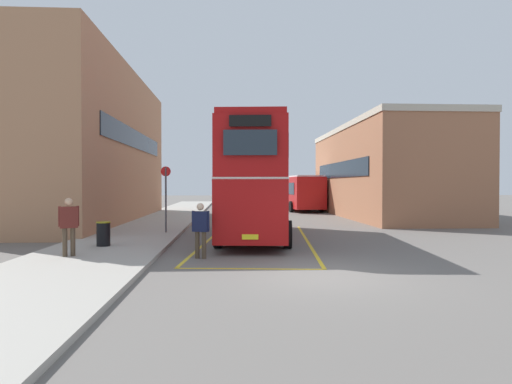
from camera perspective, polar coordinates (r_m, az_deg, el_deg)
The scene contains 11 objects.
ground_plane at distance 25.49m, azimuth 1.83°, elevation -4.17°, with size 135.60×135.60×0.00m, color #66605B.
sidewalk_left at distance 28.10m, azimuth -11.97°, elevation -3.57°, with size 4.00×57.60×0.14m, color #A39E93.
brick_building_left at distance 29.15m, azimuth -20.37°, elevation 5.45°, with size 5.44×20.03×9.18m.
depot_building_right at distance 33.05m, azimuth 15.92°, elevation 2.55°, with size 6.32×18.02×6.41m.
double_decker_bus at distance 18.92m, azimuth 0.01°, elevation 1.67°, with size 3.44×10.21×4.75m.
single_deck_bus at distance 39.34m, azimuth 5.46°, elevation 0.03°, with size 3.32×9.26×3.02m.
pedestrian_boarding at distance 13.77m, azimuth -7.15°, elevation -4.41°, with size 0.55×0.35×1.71m.
pedestrian_waiting_near at distance 14.32m, azimuth -22.95°, elevation -3.61°, with size 0.54×0.41×1.74m.
litter_bin at distance 16.35m, azimuth -19.04°, elevation -5.10°, with size 0.49×0.49×0.85m.
bus_stop_sign at distance 20.20m, azimuth -11.53°, elevation -0.14°, with size 0.44×0.08×2.95m.
bay_marking_yellow at distance 17.18m, azimuth 0.09°, elevation -6.64°, with size 5.25×12.40×0.01m.
Camera 1 is at (-2.25, -10.88, 2.28)m, focal length 31.09 mm.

